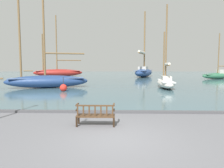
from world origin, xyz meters
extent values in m
plane|color=slate|center=(0.00, 0.00, 0.00)|extent=(160.00, 160.00, 0.00)
cube|color=#476670|center=(0.00, 44.00, 0.04)|extent=(100.00, 80.00, 0.08)
cube|color=#4C4C50|center=(0.00, 3.85, 0.06)|extent=(40.00, 0.30, 0.12)
cube|color=black|center=(-1.69, 1.78, 0.21)|extent=(0.07, 0.07, 0.42)
cube|color=black|center=(-0.16, 1.79, 0.21)|extent=(0.07, 0.07, 0.42)
cube|color=black|center=(-1.69, 1.33, 0.21)|extent=(0.07, 0.07, 0.42)
cube|color=black|center=(-0.16, 1.34, 0.21)|extent=(0.07, 0.07, 0.42)
cube|color=#4C331E|center=(-0.93, 1.56, 0.42)|extent=(1.60, 0.52, 0.06)
cube|color=#4C331E|center=(-0.93, 1.34, 0.89)|extent=(1.60, 0.05, 0.06)
cube|color=#4C331E|center=(-1.65, 1.34, 0.66)|extent=(0.06, 0.04, 0.41)
cube|color=#4C331E|center=(-1.41, 1.34, 0.66)|extent=(0.06, 0.04, 0.41)
cube|color=#4C331E|center=(-1.17, 1.34, 0.66)|extent=(0.06, 0.04, 0.41)
cube|color=#4C331E|center=(-0.93, 1.34, 0.66)|extent=(0.06, 0.04, 0.41)
cube|color=#4C331E|center=(-0.69, 1.34, 0.66)|extent=(0.06, 0.04, 0.41)
cube|color=#4C331E|center=(-0.45, 1.34, 0.66)|extent=(0.06, 0.04, 0.41)
cube|color=#4C331E|center=(-0.21, 1.34, 0.66)|extent=(0.06, 0.04, 0.41)
cube|color=black|center=(-1.70, 1.47, 0.69)|extent=(0.06, 0.30, 0.06)
cube|color=#4C331E|center=(-1.70, 1.56, 0.90)|extent=(0.06, 0.47, 0.04)
cube|color=black|center=(-0.16, 1.47, 0.69)|extent=(0.06, 0.30, 0.06)
cube|color=#4C331E|center=(-0.16, 1.56, 0.90)|extent=(0.06, 0.47, 0.04)
ellipsoid|color=navy|center=(-7.85, 15.40, 0.78)|extent=(9.24, 4.43, 1.39)
cube|color=#516B9E|center=(-7.85, 15.40, 1.16)|extent=(8.06, 3.63, 0.08)
cylinder|color=brown|center=(-8.07, 15.34, 6.52)|extent=(0.22, 0.22, 10.63)
cylinder|color=brown|center=(-5.95, 15.92, 3.92)|extent=(4.27, 1.31, 0.17)
cylinder|color=brown|center=(-10.45, 14.69, 5.42)|extent=(0.22, 0.22, 8.45)
ellipsoid|color=#2D6647|center=(19.19, 31.66, 0.65)|extent=(7.39, 3.86, 1.14)
cube|color=#5B9375|center=(19.19, 31.66, 0.96)|extent=(6.43, 3.17, 0.08)
cube|color=beige|center=(19.70, 31.82, 1.42)|extent=(1.64, 1.39, 0.83)
cylinder|color=brown|center=(19.02, 31.61, 4.80)|extent=(0.19, 0.19, 7.59)
ellipsoid|color=maroon|center=(-13.94, 40.06, 0.93)|extent=(11.55, 5.70, 1.70)
cube|color=#C6514C|center=(-13.94, 40.06, 1.39)|extent=(10.06, 4.67, 0.08)
cylinder|color=brown|center=(-14.21, 39.98, 7.78)|extent=(0.27, 0.27, 12.70)
cylinder|color=brown|center=(-11.50, 40.76, 3.87)|extent=(5.48, 1.76, 0.22)
cylinder|color=brown|center=(-17.18, 39.13, 5.62)|extent=(0.27, 0.27, 8.37)
cylinder|color=brown|center=(-20.28, 38.25, 1.41)|extent=(1.94, 0.75, 0.22)
ellipsoid|color=navy|center=(6.05, 39.11, 1.00)|extent=(6.72, 12.17, 1.84)
cube|color=#516B9E|center=(6.05, 39.11, 1.51)|extent=(5.53, 10.58, 0.08)
cube|color=beige|center=(5.77, 38.27, 1.98)|extent=(2.55, 3.26, 0.86)
cylinder|color=brown|center=(6.15, 39.39, 8.13)|extent=(0.32, 0.32, 13.16)
cylinder|color=brown|center=(5.18, 36.49, 5.21)|extent=(2.18, 5.89, 0.25)
cylinder|color=silver|center=(5.18, 36.49, 5.46)|extent=(2.22, 5.39, 0.50)
ellipsoid|color=silver|center=(5.42, 15.91, 0.57)|extent=(2.40, 6.77, 0.99)
cube|color=white|center=(5.42, 15.91, 0.84)|extent=(1.89, 5.93, 0.08)
cube|color=beige|center=(5.37, 15.41, 1.15)|extent=(1.14, 1.98, 0.53)
cylinder|color=brown|center=(5.44, 16.07, 5.07)|extent=(0.17, 0.17, 8.38)
cylinder|color=brown|center=(5.29, 14.68, 2.58)|extent=(0.43, 2.79, 0.14)
cylinder|color=silver|center=(5.29, 14.68, 2.72)|extent=(0.54, 2.53, 0.27)
cylinder|color=brown|center=(5.63, 17.88, 3.75)|extent=(0.17, 0.17, 5.73)
sphere|color=red|center=(-5.21, 12.29, 0.42)|extent=(0.69, 0.69, 0.69)
cylinder|color=#2D2D33|center=(-5.21, 12.29, 1.12)|extent=(0.06, 0.06, 0.70)
camera|label=1|loc=(-0.02, -6.66, 2.50)|focal=32.00mm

